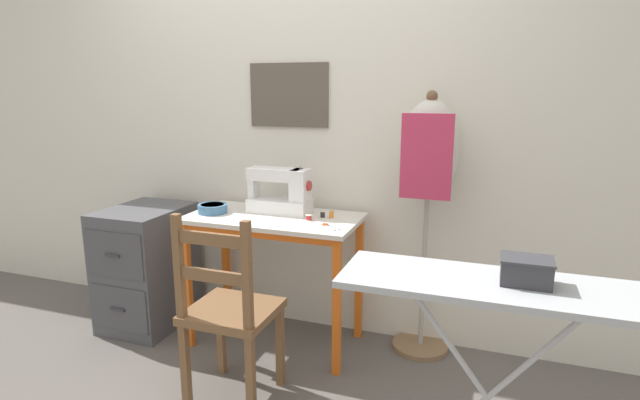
# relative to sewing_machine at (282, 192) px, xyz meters

# --- Properties ---
(ground_plane) EXTENTS (14.00, 14.00, 0.00)m
(ground_plane) POSITION_rel_sewing_machine_xyz_m (-0.02, -0.34, -0.90)
(ground_plane) COLOR #5B5651
(wall_back) EXTENTS (10.00, 0.07, 2.55)m
(wall_back) POSITION_rel_sewing_machine_xyz_m (-0.02, 0.24, 0.38)
(wall_back) COLOR silver
(wall_back) RESTS_ON ground_plane
(sewing_table) EXTENTS (0.98, 0.52, 0.77)m
(sewing_table) POSITION_rel_sewing_machine_xyz_m (-0.02, -0.10, -0.24)
(sewing_table) COLOR silver
(sewing_table) RESTS_ON ground_plane
(sewing_machine) EXTENTS (0.38, 0.16, 0.28)m
(sewing_machine) POSITION_rel_sewing_machine_xyz_m (0.00, 0.00, 0.00)
(sewing_machine) COLOR white
(sewing_machine) RESTS_ON sewing_table
(fabric_bowl) EXTENTS (0.17, 0.17, 0.05)m
(fabric_bowl) POSITION_rel_sewing_machine_xyz_m (-0.38, -0.13, -0.10)
(fabric_bowl) COLOR teal
(fabric_bowl) RESTS_ON sewing_table
(scissors) EXTENTS (0.12, 0.11, 0.01)m
(scissors) POSITION_rel_sewing_machine_xyz_m (0.34, -0.19, -0.12)
(scissors) COLOR silver
(scissors) RESTS_ON sewing_table
(thread_spool_near_machine) EXTENTS (0.04, 0.04, 0.03)m
(thread_spool_near_machine) POSITION_rel_sewing_machine_xyz_m (0.21, -0.11, -0.11)
(thread_spool_near_machine) COLOR red
(thread_spool_near_machine) RESTS_ON sewing_table
(thread_spool_mid_table) EXTENTS (0.03, 0.03, 0.04)m
(thread_spool_mid_table) POSITION_rel_sewing_machine_xyz_m (0.26, -0.03, -0.10)
(thread_spool_mid_table) COLOR black
(thread_spool_mid_table) RESTS_ON sewing_table
(thread_spool_far_edge) EXTENTS (0.03, 0.03, 0.04)m
(thread_spool_far_edge) POSITION_rel_sewing_machine_xyz_m (0.31, -0.02, -0.10)
(thread_spool_far_edge) COLOR orange
(thread_spool_far_edge) RESTS_ON sewing_table
(wooden_chair) EXTENTS (0.40, 0.38, 0.95)m
(wooden_chair) POSITION_rel_sewing_machine_xyz_m (0.02, -0.68, -0.45)
(wooden_chair) COLOR brown
(wooden_chair) RESTS_ON ground_plane
(filing_cabinet) EXTENTS (0.44, 0.57, 0.76)m
(filing_cabinet) POSITION_rel_sewing_machine_xyz_m (-0.88, -0.13, -0.52)
(filing_cabinet) COLOR #4C4C51
(filing_cabinet) RESTS_ON ground_plane
(dress_form) EXTENTS (0.32, 0.32, 1.47)m
(dress_form) POSITION_rel_sewing_machine_xyz_m (0.81, 0.11, 0.17)
(dress_form) COLOR #846647
(dress_form) RESTS_ON ground_plane
(ironing_board) EXTENTS (1.05, 0.35, 0.85)m
(ironing_board) POSITION_rel_sewing_machine_xyz_m (1.18, -0.90, -0.10)
(ironing_board) COLOR #ADB2B7
(ironing_board) RESTS_ON ground_plane
(storage_box) EXTENTS (0.17, 0.12, 0.09)m
(storage_box) POSITION_rel_sewing_machine_xyz_m (1.27, -0.88, -0.01)
(storage_box) COLOR #333338
(storage_box) RESTS_ON ironing_board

